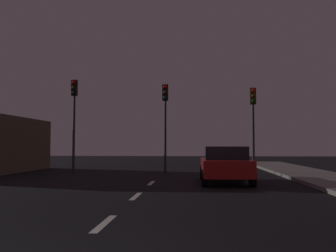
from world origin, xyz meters
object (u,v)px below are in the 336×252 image
(traffic_signal_left, at_px, (74,108))
(traffic_signal_center, at_px, (165,111))
(car_stopped_ahead, at_px, (225,164))
(traffic_signal_right, at_px, (253,113))

(traffic_signal_left, xyz_separation_m, traffic_signal_center, (5.20, -0.00, -0.21))
(traffic_signal_center, height_order, car_stopped_ahead, traffic_signal_center)
(traffic_signal_center, distance_m, car_stopped_ahead, 6.32)
(traffic_signal_left, height_order, traffic_signal_right, traffic_signal_left)
(traffic_signal_left, relative_size, traffic_signal_center, 1.07)
(traffic_signal_left, relative_size, traffic_signal_right, 1.12)
(traffic_signal_right, xyz_separation_m, car_stopped_ahead, (-1.95, -4.94, -2.53))
(traffic_signal_center, distance_m, traffic_signal_right, 4.82)
(traffic_signal_center, bearing_deg, car_stopped_ahead, -59.81)
(traffic_signal_center, xyz_separation_m, car_stopped_ahead, (2.87, -4.94, -2.69))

